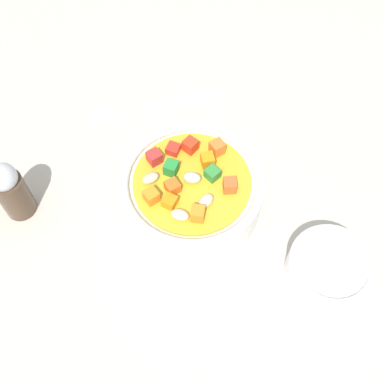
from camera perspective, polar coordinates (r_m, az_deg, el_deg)
name	(u,v)px	position (r cm, az deg, el deg)	size (l,w,h in cm)	color
ground_plane	(192,208)	(58.58, 0.00, -1.98)	(140.00, 140.00, 2.00)	#BAB2A0
soup_bowl_main	(192,191)	(54.94, -0.01, 0.10)	(16.28, 16.28, 7.06)	white
spoon	(152,102)	(66.68, -4.76, 10.66)	(6.05, 18.25, 0.90)	silver
side_bowl_small	(328,269)	(53.86, 15.92, -8.83)	(9.01, 9.01, 4.28)	white
pepper_shaker	(11,190)	(57.50, -20.78, 0.21)	(3.58, 3.58, 8.62)	#4C3828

